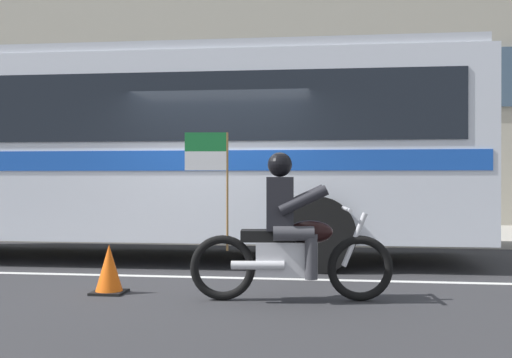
% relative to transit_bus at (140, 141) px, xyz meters
% --- Properties ---
extents(ground_plane, '(60.00, 60.00, 0.00)m').
position_rel_transit_bus_xyz_m(ground_plane, '(1.52, -1.19, -1.88)').
color(ground_plane, '#2B2B2D').
extents(sidewalk_curb, '(28.00, 3.80, 0.15)m').
position_rel_transit_bus_xyz_m(sidewalk_curb, '(1.52, 3.91, -1.81)').
color(sidewalk_curb, '#A39E93').
rests_on(sidewalk_curb, ground_plane).
extents(lane_center_stripe, '(26.60, 0.14, 0.01)m').
position_rel_transit_bus_xyz_m(lane_center_stripe, '(1.52, -1.79, -1.88)').
color(lane_center_stripe, silver).
rests_on(lane_center_stripe, ground_plane).
extents(office_building_facade, '(28.00, 0.89, 10.44)m').
position_rel_transit_bus_xyz_m(office_building_facade, '(1.52, 6.19, 3.34)').
color(office_building_facade, gray).
rests_on(office_building_facade, ground_plane).
extents(transit_bus, '(10.55, 2.71, 3.22)m').
position_rel_transit_bus_xyz_m(transit_bus, '(0.00, 0.00, 0.00)').
color(transit_bus, silver).
rests_on(transit_bus, ground_plane).
extents(motorcycle_with_rider, '(2.19, 0.66, 1.78)m').
position_rel_transit_bus_xyz_m(motorcycle_with_rider, '(2.66, -3.18, -1.22)').
color(motorcycle_with_rider, black).
rests_on(motorcycle_with_rider, ground_plane).
extents(fire_hydrant, '(0.22, 0.30, 0.75)m').
position_rel_transit_bus_xyz_m(fire_hydrant, '(-2.35, 2.77, -1.36)').
color(fire_hydrant, gold).
rests_on(fire_hydrant, sidewalk_curb).
extents(traffic_cone, '(0.36, 0.36, 0.55)m').
position_rel_transit_bus_xyz_m(traffic_cone, '(0.63, -3.04, -1.62)').
color(traffic_cone, '#EA590F').
rests_on(traffic_cone, ground_plane).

